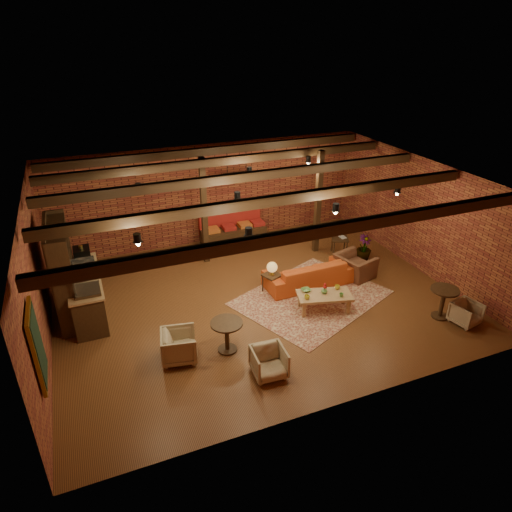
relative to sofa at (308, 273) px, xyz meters
name	(u,v)px	position (x,y,z in m)	size (l,w,h in m)	color
floor	(257,299)	(-1.59, -0.20, -0.35)	(10.00, 10.00, 0.00)	#432410
ceiling	(258,181)	(-1.59, -0.20, 2.85)	(10.00, 8.00, 0.02)	black
wall_back	(210,194)	(-1.59, 3.80, 1.25)	(10.00, 0.02, 3.20)	maroon
wall_front	(345,336)	(-1.59, -4.20, 1.25)	(10.00, 0.02, 3.20)	maroon
wall_left	(36,283)	(-6.59, -0.20, 1.25)	(0.02, 8.00, 3.20)	maroon
wall_right	(421,216)	(3.41, -0.20, 1.25)	(0.02, 8.00, 3.20)	maroon
ceiling_beams	(258,186)	(-1.59, -0.20, 2.73)	(9.80, 6.40, 0.22)	black
ceiling_pipe	(234,177)	(-1.59, 1.40, 2.50)	(0.12, 0.12, 9.60)	black
post_left	(204,212)	(-2.19, 2.40, 1.25)	(0.16, 0.16, 3.20)	black
post_right	(318,203)	(1.21, 1.80, 1.25)	(0.16, 0.16, 3.20)	black
service_counter	(85,285)	(-5.69, 0.80, 0.45)	(0.80, 2.50, 1.60)	black
plant_counter	(86,265)	(-5.59, 1.00, 0.87)	(0.35, 0.39, 0.30)	#337F33
shelving_hutch	(64,272)	(-6.09, 0.90, 0.85)	(0.52, 2.00, 2.40)	black
chalkboard_menu	(38,346)	(-6.52, -2.50, 1.25)	(0.08, 0.96, 1.46)	black
banquette	(233,228)	(-0.99, 3.35, 0.15)	(2.10, 0.70, 1.00)	#A2201B
service_sign	(237,177)	(-0.99, 2.90, 2.00)	(0.86, 0.06, 0.30)	orange
ceiling_spotlights	(258,196)	(-1.59, -0.20, 2.51)	(6.40, 4.40, 0.28)	black
rug	(311,298)	(-0.24, -0.66, -0.35)	(3.64, 2.78, 0.01)	maroon
sofa	(308,273)	(0.00, 0.00, 0.00)	(2.42, 0.95, 0.71)	#B54419
coffee_table	(324,296)	(-0.24, -1.27, 0.05)	(1.47, 1.00, 0.71)	#8C5C41
side_table_lamp	(272,270)	(-1.08, 0.02, 0.32)	(0.55, 0.55, 0.89)	black
round_table_left	(227,332)	(-2.99, -1.87, 0.14)	(0.70, 0.70, 0.73)	black
armchair_a	(179,344)	(-4.02, -1.76, 0.02)	(0.72, 0.68, 0.75)	beige
armchair_b	(269,361)	(-2.45, -2.93, -0.01)	(0.67, 0.62, 0.68)	beige
armchair_right	(355,262)	(1.44, -0.08, 0.09)	(1.01, 0.65, 0.88)	brown
side_table_book	(340,239)	(1.78, 1.30, 0.16)	(0.65, 0.65, 0.57)	black
round_table_right	(443,299)	(2.27, -2.62, 0.17)	(0.67, 0.67, 0.79)	black
armchair_far	(466,312)	(2.63, -3.04, -0.05)	(0.60, 0.56, 0.61)	beige
plant_tall	(367,223)	(2.27, 0.71, 0.84)	(1.33, 1.33, 2.38)	#4C7F4C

